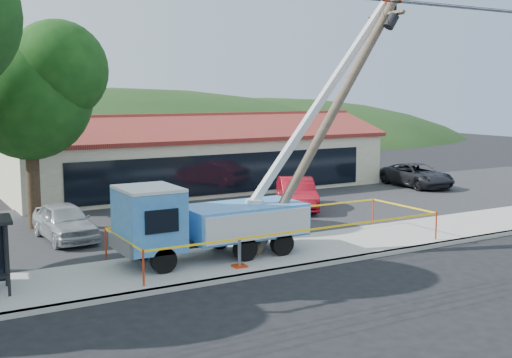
{
  "coord_description": "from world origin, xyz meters",
  "views": [
    {
      "loc": [
        -12.43,
        -15.31,
        5.95
      ],
      "look_at": [
        -0.6,
        5.0,
        2.74
      ],
      "focal_mm": 45.0,
      "sensor_mm": 36.0,
      "label": 1
    }
  ],
  "objects_px": {
    "car_red": "(297,211)",
    "leaning_pole": "(336,108)",
    "car_silver": "(65,242)",
    "car_dark": "(416,188)",
    "utility_truck": "(210,215)"
  },
  "relations": [
    {
      "from": "car_red",
      "to": "leaning_pole",
      "type": "bearing_deg",
      "value": -86.54
    },
    {
      "from": "leaning_pole",
      "to": "car_silver",
      "type": "xyz_separation_m",
      "value": [
        -8.77,
        6.02,
        -5.36
      ]
    },
    {
      "from": "car_silver",
      "to": "car_dark",
      "type": "distance_m",
      "value": 22.71
    },
    {
      "from": "car_silver",
      "to": "leaning_pole",
      "type": "bearing_deg",
      "value": -37.54
    },
    {
      "from": "car_silver",
      "to": "car_dark",
      "type": "height_order",
      "value": "car_silver"
    },
    {
      "from": "utility_truck",
      "to": "car_dark",
      "type": "distance_m",
      "value": 20.91
    },
    {
      "from": "car_dark",
      "to": "car_silver",
      "type": "bearing_deg",
      "value": -165.75
    },
    {
      "from": "utility_truck",
      "to": "car_silver",
      "type": "xyz_separation_m",
      "value": [
        -3.7,
        5.59,
        -1.66
      ]
    },
    {
      "from": "car_red",
      "to": "car_silver",
      "type": "bearing_deg",
      "value": -148.62
    },
    {
      "from": "utility_truck",
      "to": "car_silver",
      "type": "distance_m",
      "value": 6.91
    },
    {
      "from": "car_silver",
      "to": "car_dark",
      "type": "bearing_deg",
      "value": 5.94
    },
    {
      "from": "utility_truck",
      "to": "car_dark",
      "type": "height_order",
      "value": "utility_truck"
    },
    {
      "from": "leaning_pole",
      "to": "car_silver",
      "type": "bearing_deg",
      "value": 145.54
    },
    {
      "from": "car_dark",
      "to": "utility_truck",
      "type": "bearing_deg",
      "value": -148.73
    },
    {
      "from": "car_dark",
      "to": "car_red",
      "type": "bearing_deg",
      "value": -161.28
    }
  ]
}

